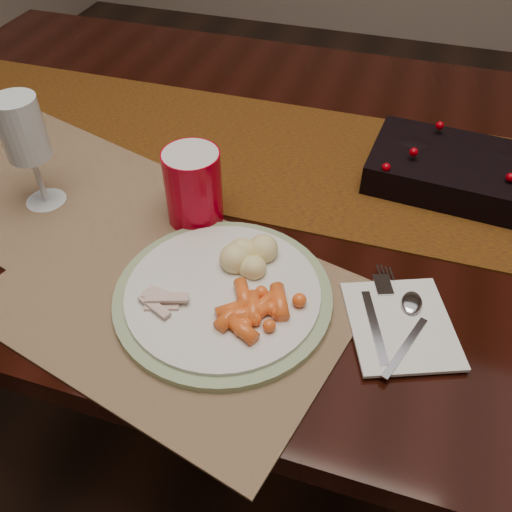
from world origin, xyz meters
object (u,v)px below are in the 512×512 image
(dining_table, at_px, (301,314))
(mashed_potatoes, at_px, (244,250))
(baby_carrots, at_px, (254,312))
(centerpiece, at_px, (478,170))
(dinner_plate, at_px, (223,294))
(turkey_shreds, at_px, (164,301))
(wine_glass, at_px, (31,154))
(red_cup, at_px, (193,187))
(napkin, at_px, (401,325))
(placemat_main, at_px, (173,299))

(dining_table, height_order, mashed_potatoes, mashed_potatoes)
(baby_carrots, distance_m, mashed_potatoes, 0.10)
(dining_table, height_order, centerpiece, centerpiece)
(dinner_plate, relative_size, turkey_shreds, 4.21)
(centerpiece, bearing_deg, dinner_plate, -130.94)
(centerpiece, xyz_separation_m, wine_glass, (-0.64, -0.24, 0.05))
(wine_glass, bearing_deg, dinner_plate, -17.90)
(turkey_shreds, relative_size, red_cup, 0.59)
(dinner_plate, xyz_separation_m, turkey_shreds, (-0.06, -0.05, 0.01))
(turkey_shreds, bearing_deg, red_cup, 100.53)
(centerpiece, relative_size, dinner_plate, 1.18)
(turkey_shreds, bearing_deg, napkin, 13.61)
(dining_table, relative_size, napkin, 12.33)
(turkey_shreds, distance_m, wine_glass, 0.32)
(dinner_plate, relative_size, baby_carrots, 2.74)
(red_cup, bearing_deg, napkin, -20.10)
(placemat_main, distance_m, mashed_potatoes, 0.11)
(dinner_plate, height_order, napkin, dinner_plate)
(placemat_main, bearing_deg, baby_carrots, 9.28)
(red_cup, distance_m, wine_glass, 0.25)
(dining_table, height_order, placemat_main, placemat_main)
(placemat_main, relative_size, wine_glass, 2.53)
(baby_carrots, xyz_separation_m, turkey_shreds, (-0.11, -0.02, -0.00))
(wine_glass, bearing_deg, baby_carrots, -19.47)
(wine_glass, bearing_deg, dining_table, 28.11)
(napkin, bearing_deg, baby_carrots, 175.14)
(centerpiece, height_order, placemat_main, centerpiece)
(dining_table, bearing_deg, napkin, -58.25)
(mashed_potatoes, relative_size, wine_glass, 0.44)
(placemat_main, xyz_separation_m, turkey_shreds, (0.00, -0.03, 0.02))
(red_cup, bearing_deg, placemat_main, -78.64)
(baby_carrots, xyz_separation_m, mashed_potatoes, (-0.04, 0.09, 0.01))
(placemat_main, xyz_separation_m, napkin, (0.29, 0.04, 0.00))
(turkey_shreds, xyz_separation_m, red_cup, (-0.03, 0.19, 0.03))
(wine_glass, bearing_deg, red_cup, 7.79)
(baby_carrots, height_order, wine_glass, wine_glass)
(placemat_main, bearing_deg, mashed_potatoes, 60.71)
(dinner_plate, bearing_deg, centerpiece, 49.06)
(placemat_main, xyz_separation_m, baby_carrots, (0.12, -0.01, 0.03))
(dining_table, bearing_deg, turkey_shreds, -106.66)
(dinner_plate, xyz_separation_m, wine_glass, (-0.34, 0.11, 0.08))
(mashed_potatoes, bearing_deg, placemat_main, -133.33)
(dinner_plate, bearing_deg, placemat_main, -163.32)
(baby_carrots, bearing_deg, turkey_shreds, -171.72)
(dining_table, distance_m, mashed_potatoes, 0.49)
(centerpiece, bearing_deg, mashed_potatoes, -135.25)
(turkey_shreds, xyz_separation_m, napkin, (0.29, 0.07, -0.02))
(dining_table, height_order, napkin, napkin)
(centerpiece, distance_m, napkin, 0.34)
(placemat_main, bearing_deg, dining_table, 85.79)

